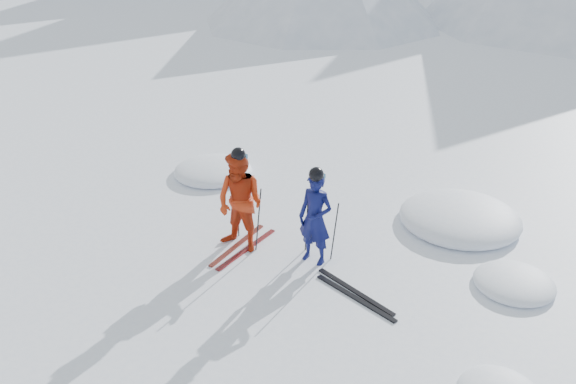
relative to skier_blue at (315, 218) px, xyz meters
The scene contains 12 objects.
ground 1.58m from the skier_blue, 15.51° to the right, with size 160.00×160.00×0.00m, color white.
skier_blue is the anchor object (origin of this frame).
skier_red 1.42m from the skier_blue, 158.74° to the right, with size 0.93×0.73×1.92m, color #B62D0E.
pole_blue_left 0.44m from the skier_blue, 153.43° to the left, with size 0.02×0.02×1.16m, color black.
pole_blue_right 0.46m from the skier_blue, 45.00° to the left, with size 0.02×0.02×1.16m, color black.
pole_red_left 1.66m from the skier_blue, behind, with size 0.02×0.02×1.28m, color black.
pole_red_right 1.11m from the skier_blue, 160.39° to the right, with size 0.02×0.02×1.28m, color black.
ski_worn_left 1.75m from the skier_blue, 160.37° to the right, with size 0.09×1.70×0.03m, color black.
ski_worn_right 1.56m from the skier_blue, 156.83° to the right, with size 0.09×1.70×0.03m, color black.
ski_loose_a 1.45m from the skier_blue, 17.15° to the right, with size 0.09×1.70×0.03m, color black.
ski_loose_b 1.57m from the skier_blue, 22.14° to the right, with size 0.09×1.70×0.03m, color black.
snow_lumps 2.39m from the skier_blue, 81.31° to the left, with size 9.48×5.85×0.53m.
Camera 1 is at (4.26, -7.20, 6.06)m, focal length 38.00 mm.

